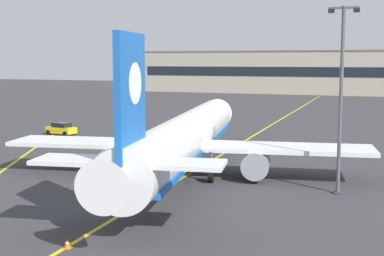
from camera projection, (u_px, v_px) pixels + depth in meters
name	position (u px, v px, depth m)	size (l,w,h in m)	color
ground_plane	(124.00, 204.00, 37.77)	(400.00, 400.00, 0.00)	#353538
taxiway_centreline	(241.00, 143.00, 65.53)	(0.30, 180.00, 0.01)	yellow
airliner_foreground	(185.00, 138.00, 46.34)	(32.34, 41.29, 11.65)	white
apron_lamp_post	(341.00, 97.00, 39.98)	(2.24, 0.90, 14.05)	#515156
service_car_second	(61.00, 129.00, 72.96)	(4.44, 2.57, 1.79)	yellow
safety_cone_by_nose_gear	(238.00, 147.00, 60.92)	(0.44, 0.44, 0.55)	orange
safety_cone_by_port_wing	(32.00, 158.00, 54.28)	(0.44, 0.44, 0.55)	orange
safety_cone_by_tail	(67.00, 244.00, 28.91)	(0.44, 0.44, 0.55)	orange
terminal_building	(328.00, 72.00, 158.54)	(117.98, 12.40, 13.04)	#B2A893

